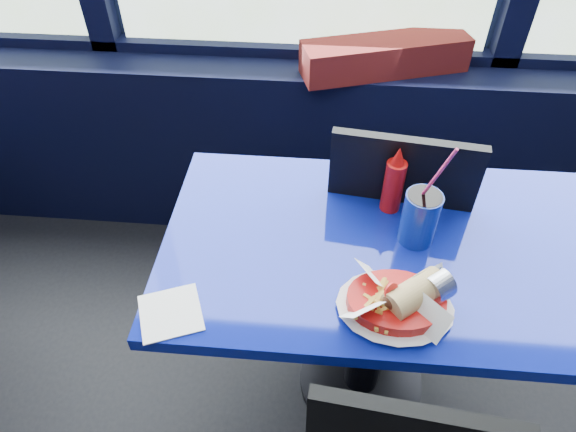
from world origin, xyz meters
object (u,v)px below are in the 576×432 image
Objects in this scene: near_table at (379,286)px; food_basket at (398,301)px; chair_near_back at (382,218)px; planter_box at (385,56)px; soda_cup at (420,217)px; ketchup_bottle at (394,183)px.

food_basket is at bearing -87.27° from near_table.
chair_near_back reaches higher than near_table.
chair_near_back is (0.03, 0.31, -0.02)m from near_table.
chair_near_back is 3.43× the size of food_basket.
planter_box is 2.21× the size of food_basket.
soda_cup reaches higher than chair_near_back.
food_basket is 0.87× the size of soda_cup.
near_table is 1.25× the size of chair_near_back.
planter_box is (-0.01, 0.54, 0.31)m from chair_near_back.
near_table is 0.30m from food_basket.
planter_box reaches higher than food_basket.
planter_box is 0.82m from soda_cup.
near_table is 5.68× the size of ketchup_bottle.
near_table is at bearing -159.94° from soda_cup.
food_basket is (-0.01, -1.06, -0.08)m from planter_box.
near_table is at bearing -109.54° from planter_box.
planter_box is at bearing 88.62° from near_table.
soda_cup is (0.05, -0.28, 0.28)m from chair_near_back.
food_basket is at bearing -90.38° from ketchup_bottle.
soda_cup is at bearing 20.06° from near_table.
soda_cup reaches higher than food_basket.
soda_cup reaches higher than planter_box.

